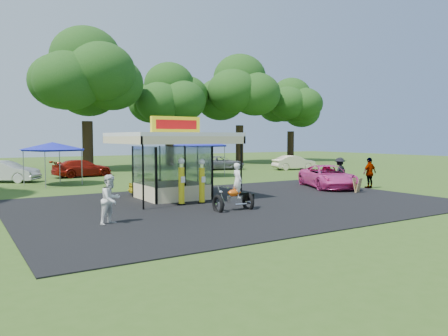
{
  "coord_description": "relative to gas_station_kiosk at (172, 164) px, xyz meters",
  "views": [
    {
      "loc": [
        -11.48,
        -15.22,
        3.14
      ],
      "look_at": [
        0.52,
        4.0,
        1.55
      ],
      "focal_mm": 35.0,
      "sensor_mm": 36.0,
      "label": 1
    }
  ],
  "objects": [
    {
      "name": "ground",
      "position": [
        2.0,
        -4.99,
        -1.78
      ],
      "size": [
        120.0,
        120.0,
        0.0
      ],
      "primitive_type": "plane",
      "color": "#37571B",
      "rests_on": "ground"
    },
    {
      "name": "asphalt_apron",
      "position": [
        2.0,
        -2.99,
        -1.76
      ],
      "size": [
        20.0,
        14.0,
        0.04
      ],
      "primitive_type": "cube",
      "color": "black",
      "rests_on": "ground"
    },
    {
      "name": "gas_station_kiosk",
      "position": [
        0.0,
        0.0,
        0.0
      ],
      "size": [
        5.4,
        5.4,
        4.18
      ],
      "color": "white",
      "rests_on": "ground"
    },
    {
      "name": "gas_pump_left",
      "position": [
        -0.54,
        -2.18,
        -0.73
      ],
      "size": [
        0.41,
        0.41,
        2.21
      ],
      "color": "black",
      "rests_on": "ground"
    },
    {
      "name": "gas_pump_right",
      "position": [
        0.49,
        -2.28,
        -0.76
      ],
      "size": [
        0.4,
        0.4,
        2.13
      ],
      "color": "black",
      "rests_on": "ground"
    },
    {
      "name": "motorcycle",
      "position": [
        0.78,
        -4.76,
        -0.95
      ],
      "size": [
        1.81,
        0.89,
        2.14
      ],
      "rotation": [
        0.0,
        0.0,
        -0.03
      ],
      "color": "black",
      "rests_on": "ground"
    },
    {
      "name": "spare_tires",
      "position": [
        -0.93,
        -0.76,
        -1.42
      ],
      "size": [
        0.89,
        0.57,
        0.75
      ],
      "rotation": [
        0.0,
        0.0,
        0.07
      ],
      "color": "black",
      "rests_on": "ground"
    },
    {
      "name": "a_frame_sign",
      "position": [
        9.93,
        -3.39,
        -1.35
      ],
      "size": [
        0.52,
        0.57,
        0.85
      ],
      "rotation": [
        0.0,
        0.0,
        0.33
      ],
      "color": "#593819",
      "rests_on": "ground"
    },
    {
      "name": "kiosk_car",
      "position": [
        -0.0,
        2.21,
        -1.3
      ],
      "size": [
        2.82,
        1.13,
        0.96
      ],
      "primitive_type": "imported",
      "rotation": [
        0.0,
        0.0,
        1.57
      ],
      "color": "yellow",
      "rests_on": "ground"
    },
    {
      "name": "pink_sedan",
      "position": [
        10.26,
        -0.77,
        -1.07
      ],
      "size": [
        4.2,
        5.63,
        1.42
      ],
      "primitive_type": "imported",
      "rotation": [
        0.0,
        0.0,
        -0.41
      ],
      "color": "#E53E97",
      "rests_on": "ground"
    },
    {
      "name": "spectator_west",
      "position": [
        -4.69,
        -4.82,
        -0.88
      ],
      "size": [
        1.11,
        1.03,
        1.81
      ],
      "primitive_type": "imported",
      "rotation": [
        0.0,
        0.0,
        0.52
      ],
      "color": "white",
      "rests_on": "ground"
    },
    {
      "name": "spectator_east_a",
      "position": [
        11.77,
        -0.33,
        -0.86
      ],
      "size": [
        1.29,
        0.88,
        1.85
      ],
      "primitive_type": "imported",
      "rotation": [
        0.0,
        0.0,
        3.31
      ],
      "color": "black",
      "rests_on": "ground"
    },
    {
      "name": "spectator_east_b",
      "position": [
        12.38,
        -2.21,
        -0.83
      ],
      "size": [
        1.13,
        0.5,
        1.91
      ],
      "primitive_type": "imported",
      "rotation": [
        0.0,
        0.0,
        3.17
      ],
      "color": "gray",
      "rests_on": "ground"
    },
    {
      "name": "bg_car_a",
      "position": [
        -6.36,
        13.82,
        -1.03
      ],
      "size": [
        4.64,
        3.88,
        1.5
      ],
      "primitive_type": "imported",
      "rotation": [
        0.0,
        0.0,
        0.97
      ],
      "color": "silver",
      "rests_on": "ground"
    },
    {
      "name": "bg_car_b",
      "position": [
        -0.65,
        15.36,
        -1.1
      ],
      "size": [
        5.0,
        2.79,
        1.37
      ],
      "primitive_type": "imported",
      "rotation": [
        0.0,
        0.0,
        1.76
      ],
      "color": "maroon",
      "rests_on": "ground"
    },
    {
      "name": "bg_car_d",
      "position": [
        12.84,
        16.12,
        -1.13
      ],
      "size": [
        4.98,
        2.81,
        1.31
      ],
      "primitive_type": "imported",
      "rotation": [
        0.0,
        0.0,
        1.43
      ],
      "color": "slate",
      "rests_on": "ground"
    },
    {
      "name": "bg_car_e",
      "position": [
        18.89,
        12.28,
        -1.09
      ],
      "size": [
        4.42,
        2.3,
        1.39
      ],
      "primitive_type": "imported",
      "rotation": [
        0.0,
        0.0,
        1.36
      ],
      "color": "beige",
      "rests_on": "ground"
    },
    {
      "name": "tent_west",
      "position": [
        -3.85,
        10.15,
        0.78
      ],
      "size": [
        4.06,
        4.06,
        2.84
      ],
      "rotation": [
        0.0,
        0.0,
        0.36
      ],
      "color": "gray",
      "rests_on": "ground"
    },
    {
      "name": "tent_east",
      "position": [
        7.53,
        10.69,
        0.96
      ],
      "size": [
        4.34,
        4.34,
        3.03
      ],
      "rotation": [
        0.0,
        0.0,
        0.22
      ],
      "color": "gray",
      "rests_on": "ground"
    },
    {
      "name": "oak_far_c",
      "position": [
        1.62,
        22.29,
        6.66
      ],
      "size": [
        11.29,
        11.29,
        13.31
      ],
      "color": "black",
      "rests_on": "ground"
    },
    {
      "name": "oak_far_d",
      "position": [
        11.37,
        24.74,
        5.38
      ],
      "size": [
        9.44,
        9.44,
        11.24
      ],
      "color": "black",
      "rests_on": "ground"
    },
    {
      "name": "oak_far_e",
      "position": [
        20.26,
        23.84,
        6.41
      ],
      "size": [
        10.78,
        10.78,
        12.84
      ],
      "color": "black",
      "rests_on": "ground"
    },
    {
      "name": "oak_far_f",
      "position": [
        29.05,
        24.65,
        5.15
      ],
      "size": [
        8.96,
        8.96,
        10.8
      ],
      "color": "black",
      "rests_on": "ground"
    }
  ]
}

